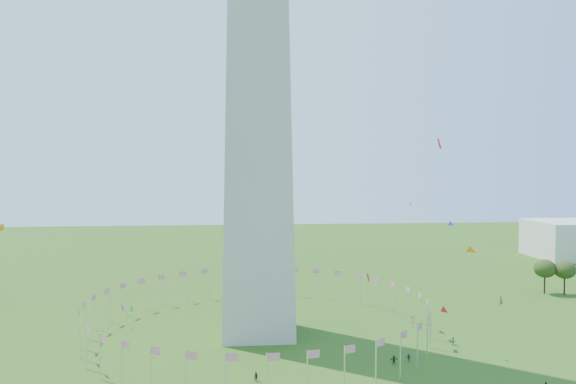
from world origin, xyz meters
name	(u,v)px	position (x,y,z in m)	size (l,w,h in m)	color
flag_ring	(258,316)	(0.00, 50.00, 4.50)	(80.24, 80.24, 9.00)	silver
kites_aloft	(364,264)	(19.69, 23.62, 21.22)	(106.43, 77.19, 40.15)	orange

